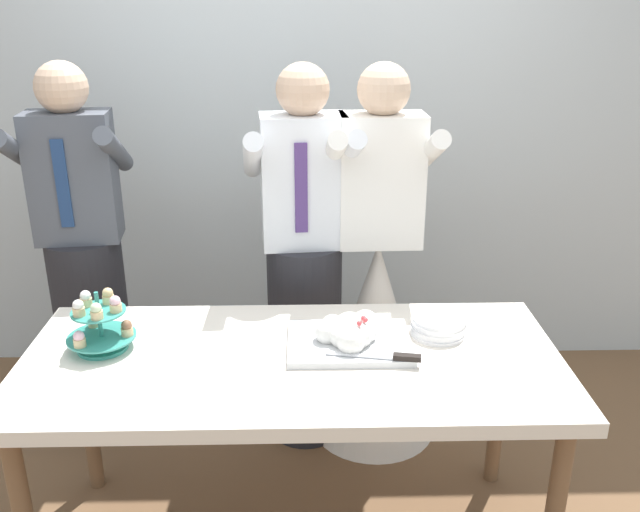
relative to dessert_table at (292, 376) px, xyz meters
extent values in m
cube|color=silver|center=(0.00, 1.44, 0.75)|extent=(5.20, 0.10, 2.90)
cube|color=silver|center=(0.00, 0.00, 0.05)|extent=(1.80, 0.80, 0.05)
cylinder|color=brown|center=(-0.82, 0.32, -0.34)|extent=(0.06, 0.06, 0.72)
cylinder|color=brown|center=(0.82, 0.32, -0.34)|extent=(0.06, 0.06, 0.72)
cylinder|color=teal|center=(-0.64, 0.07, 0.08)|extent=(0.17, 0.17, 0.01)
cylinder|color=teal|center=(-0.64, 0.07, 0.18)|extent=(0.01, 0.01, 0.21)
cylinder|color=teal|center=(-0.64, 0.07, 0.12)|extent=(0.23, 0.23, 0.01)
cylinder|color=#D1B784|center=(-0.56, 0.07, 0.14)|extent=(0.04, 0.04, 0.03)
sphere|color=brown|center=(-0.56, 0.07, 0.16)|extent=(0.04, 0.04, 0.04)
cylinder|color=#D1B784|center=(-0.69, 0.14, 0.14)|extent=(0.04, 0.04, 0.03)
sphere|color=beige|center=(-0.69, 0.14, 0.16)|extent=(0.04, 0.04, 0.04)
cylinder|color=#D1B784|center=(-0.69, 0.00, 0.14)|extent=(0.04, 0.04, 0.03)
sphere|color=#EAB7C6|center=(-0.69, 0.00, 0.16)|extent=(0.04, 0.04, 0.04)
cylinder|color=teal|center=(-0.64, 0.07, 0.21)|extent=(0.18, 0.18, 0.01)
cylinder|color=#D1B784|center=(-0.58, 0.06, 0.23)|extent=(0.04, 0.04, 0.03)
sphere|color=#EAB7C6|center=(-0.58, 0.06, 0.25)|extent=(0.04, 0.04, 0.04)
cylinder|color=#D1B784|center=(-0.62, 0.13, 0.23)|extent=(0.04, 0.04, 0.03)
sphere|color=#D6B27A|center=(-0.62, 0.13, 0.25)|extent=(0.04, 0.04, 0.04)
cylinder|color=#D1B784|center=(-0.69, 0.11, 0.23)|extent=(0.04, 0.04, 0.03)
sphere|color=white|center=(-0.69, 0.11, 0.25)|extent=(0.04, 0.04, 0.04)
cylinder|color=#D1B784|center=(-0.69, 0.04, 0.23)|extent=(0.04, 0.04, 0.03)
sphere|color=white|center=(-0.69, 0.04, 0.25)|extent=(0.04, 0.04, 0.04)
cylinder|color=#D1B784|center=(-0.63, 0.01, 0.23)|extent=(0.04, 0.04, 0.03)
sphere|color=beige|center=(-0.63, 0.01, 0.25)|extent=(0.04, 0.04, 0.04)
cube|color=silver|center=(0.20, 0.07, 0.09)|extent=(0.42, 0.31, 0.02)
sphere|color=white|center=(0.25, 0.07, 0.12)|extent=(0.07, 0.07, 0.07)
sphere|color=white|center=(0.26, 0.13, 0.13)|extent=(0.09, 0.09, 0.09)
sphere|color=white|center=(0.20, 0.13, 0.13)|extent=(0.08, 0.08, 0.08)
sphere|color=white|center=(0.14, 0.12, 0.12)|extent=(0.08, 0.08, 0.08)
sphere|color=white|center=(0.12, 0.07, 0.13)|extent=(0.09, 0.09, 0.09)
sphere|color=white|center=(0.17, 0.04, 0.13)|extent=(0.08, 0.08, 0.08)
sphere|color=white|center=(0.20, 0.00, 0.13)|extent=(0.10, 0.10, 0.10)
sphere|color=white|center=(0.22, 0.04, 0.13)|extent=(0.09, 0.09, 0.09)
sphere|color=white|center=(0.20, 0.07, 0.14)|extent=(0.11, 0.11, 0.11)
sphere|color=#DB474C|center=(0.22, 0.02, 0.19)|extent=(0.02, 0.02, 0.02)
sphere|color=#DB474C|center=(0.25, 0.04, 0.19)|extent=(0.02, 0.02, 0.02)
sphere|color=#DB474C|center=(0.20, 0.04, 0.18)|extent=(0.02, 0.02, 0.02)
sphere|color=#DB474C|center=(0.24, 0.05, 0.19)|extent=(0.02, 0.02, 0.02)
cube|color=silver|center=(0.23, -0.05, 0.10)|extent=(0.23, 0.06, 0.00)
cube|color=black|center=(0.37, -0.07, 0.11)|extent=(0.09, 0.04, 0.02)
cylinder|color=white|center=(0.51, 0.15, 0.08)|extent=(0.19, 0.19, 0.01)
cylinder|color=white|center=(0.51, 0.15, 0.09)|extent=(0.19, 0.19, 0.01)
cylinder|color=white|center=(0.51, 0.15, 0.10)|extent=(0.19, 0.19, 0.01)
cylinder|color=white|center=(0.52, 0.15, 0.11)|extent=(0.19, 0.19, 0.01)
cylinder|color=white|center=(0.52, 0.15, 0.12)|extent=(0.19, 0.19, 0.01)
cylinder|color=white|center=(0.52, 0.15, 0.13)|extent=(0.19, 0.19, 0.01)
cylinder|color=#232328|center=(0.04, 0.69, -0.24)|extent=(0.32, 0.32, 0.92)
cube|color=white|center=(0.04, 0.69, 0.49)|extent=(0.36, 0.23, 0.54)
sphere|color=#D8B293|center=(0.04, 0.69, 0.85)|extent=(0.21, 0.21, 0.21)
cylinder|color=white|center=(-0.16, 0.67, 0.60)|extent=(0.12, 0.49, 0.28)
cylinder|color=white|center=(0.22, 0.70, 0.60)|extent=(0.12, 0.49, 0.28)
cube|color=#4C3372|center=(0.03, 0.58, 0.49)|extent=(0.05, 0.02, 0.36)
cone|color=white|center=(0.36, 0.69, -0.24)|extent=(0.56, 0.56, 0.92)
cube|color=white|center=(0.36, 0.69, 0.49)|extent=(0.34, 0.21, 0.54)
sphere|color=beige|center=(0.36, 0.69, 0.85)|extent=(0.21, 0.21, 0.21)
cylinder|color=white|center=(0.17, 0.69, 0.60)|extent=(0.09, 0.49, 0.28)
cylinder|color=white|center=(0.55, 0.70, 0.60)|extent=(0.09, 0.49, 0.28)
cylinder|color=#232328|center=(-0.91, 0.78, -0.24)|extent=(0.32, 0.32, 0.92)
cube|color=#4C515B|center=(-0.91, 0.78, 0.49)|extent=(0.36, 0.23, 0.54)
sphere|color=#D8B293|center=(-0.91, 0.78, 0.85)|extent=(0.21, 0.21, 0.21)
cylinder|color=#4C515B|center=(-1.11, 0.76, 0.60)|extent=(0.13, 0.49, 0.28)
cylinder|color=#4C515B|center=(-0.73, 0.80, 0.60)|extent=(0.13, 0.49, 0.28)
cube|color=navy|center=(-0.92, 0.67, 0.49)|extent=(0.05, 0.02, 0.36)
camera|label=1|loc=(0.05, -1.99, 1.21)|focal=38.23mm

